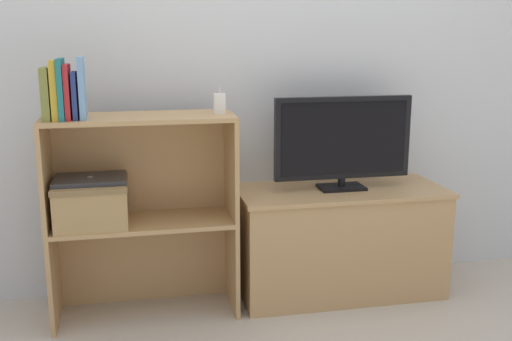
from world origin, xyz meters
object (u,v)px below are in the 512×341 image
(book_olive, at_px, (46,94))
(book_teal, at_px, (62,89))
(book_mustard, at_px, (55,90))
(book_crimson, at_px, (68,92))
(storage_basket_left, at_px, (92,201))
(laptop, at_px, (90,179))
(tv_stand, at_px, (340,241))
(tv, at_px, (343,140))
(baby_monitor, at_px, (219,103))
(book_navy, at_px, (75,96))
(book_skyblue, at_px, (82,88))

(book_olive, distance_m, book_teal, 0.06)
(book_mustard, distance_m, book_crimson, 0.05)
(storage_basket_left, xyz_separation_m, laptop, (0.00, 0.00, 0.10))
(book_mustard, bearing_deg, book_crimson, 0.00)
(tv_stand, distance_m, book_olive, 1.54)
(book_teal, height_order, storage_basket_left, book_teal)
(tv_stand, relative_size, book_crimson, 4.49)
(tv, bearing_deg, book_olive, -175.38)
(book_teal, relative_size, laptop, 0.81)
(book_olive, height_order, baby_monitor, book_olive)
(tv_stand, distance_m, book_teal, 1.50)
(book_navy, bearing_deg, baby_monitor, 5.62)
(book_mustard, bearing_deg, laptop, 21.71)
(book_skyblue, bearing_deg, baby_monitor, 5.91)
(baby_monitor, xyz_separation_m, storage_basket_left, (-0.58, -0.02, -0.41))
(book_navy, bearing_deg, tv_stand, 5.12)
(book_olive, xyz_separation_m, storage_basket_left, (0.15, 0.05, -0.48))
(tv, bearing_deg, book_navy, -174.96)
(book_crimson, height_order, laptop, book_crimson)
(book_teal, distance_m, book_navy, 0.06)
(baby_monitor, relative_size, storage_basket_left, 0.38)
(storage_basket_left, bearing_deg, laptop, 0.00)
(baby_monitor, bearing_deg, book_mustard, -175.01)
(book_crimson, distance_m, book_skyblue, 0.06)
(tv_stand, xyz_separation_m, laptop, (-1.18, -0.06, 0.39))
(book_olive, bearing_deg, storage_basket_left, 16.97)
(laptop, bearing_deg, book_teal, -152.56)
(book_navy, xyz_separation_m, laptop, (0.04, 0.05, -0.37))
(book_olive, relative_size, book_crimson, 0.95)
(tv, xyz_separation_m, book_crimson, (-1.25, -0.11, 0.27))
(book_navy, bearing_deg, book_crimson, 180.00)
(book_crimson, height_order, storage_basket_left, book_crimson)
(tv_stand, height_order, book_olive, book_olive)
(book_olive, height_order, book_teal, book_teal)
(tv_stand, bearing_deg, book_skyblue, -174.76)
(book_mustard, distance_m, laptop, 0.41)
(book_teal, bearing_deg, baby_monitor, 5.19)
(book_olive, relative_size, laptop, 0.70)
(book_skyblue, relative_size, storage_basket_left, 0.81)
(book_olive, xyz_separation_m, book_navy, (0.11, 0.00, -0.01))
(tv_stand, bearing_deg, book_olive, -175.32)
(tv, bearing_deg, book_crimson, -175.07)
(tv, relative_size, baby_monitor, 5.68)
(book_skyblue, bearing_deg, tv, 5.17)
(book_teal, relative_size, book_crimson, 1.10)
(book_mustard, relative_size, baby_monitor, 2.05)
(book_teal, bearing_deg, book_mustard, 180.00)
(laptop, bearing_deg, book_crimson, -144.54)
(book_olive, bearing_deg, tv, 4.62)
(book_crimson, distance_m, baby_monitor, 0.65)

